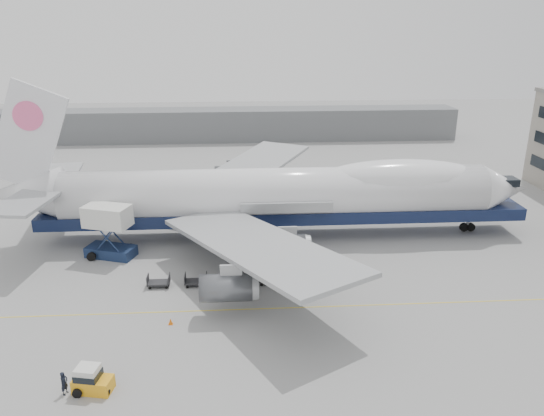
{
  "coord_description": "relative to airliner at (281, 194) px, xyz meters",
  "views": [
    {
      "loc": [
        -4.59,
        -50.41,
        26.09
      ],
      "look_at": [
        -0.92,
        6.0,
        5.93
      ],
      "focal_mm": 35.0,
      "sensor_mm": 36.0,
      "label": 1
    }
  ],
  "objects": [
    {
      "name": "ground_worker",
      "position": [
        -18.37,
        -29.22,
        -4.7
      ],
      "size": [
        0.66,
        0.79,
        1.86
      ],
      "primitive_type": "imported",
      "rotation": [
        0.0,
        0.0,
        1.2
      ],
      "color": "black",
      "rests_on": "ground"
    },
    {
      "name": "dolly_2",
      "position": [
        -6.11,
        -12.83,
        -5.09
      ],
      "size": [
        2.3,
        1.35,
        1.3
      ],
      "color": "#2D2D30",
      "rests_on": "ground"
    },
    {
      "name": "dolly_4",
      "position": [
        1.53,
        -12.83,
        -5.09
      ],
      "size": [
        2.3,
        1.35,
        1.3
      ],
      "color": "#2D2D30",
      "rests_on": "ground"
    },
    {
      "name": "dolly_3",
      "position": [
        -2.29,
        -12.83,
        -5.09
      ],
      "size": [
        2.3,
        1.35,
        1.3
      ],
      "color": "#2D2D30",
      "rests_on": "ground"
    },
    {
      "name": "baggage_tug",
      "position": [
        -16.49,
        -29.0,
        -4.71
      ],
      "size": [
        3.06,
        2.04,
        2.06
      ],
      "rotation": [
        0.0,
        0.0,
        -0.2
      ],
      "color": "#F1A216",
      "rests_on": "ground"
    },
    {
      "name": "dolly_0",
      "position": [
        -13.75,
        -12.83,
        -5.09
      ],
      "size": [
        2.3,
        1.35,
        1.3
      ],
      "color": "#2D2D30",
      "rests_on": "ground"
    },
    {
      "name": "catering_truck",
      "position": [
        -20.3,
        -4.9,
        -2.16
      ],
      "size": [
        6.11,
        5.01,
        6.22
      ],
      "rotation": [
        0.0,
        0.0,
        -0.32
      ],
      "color": "#18284A",
      "rests_on": "ground"
    },
    {
      "name": "hangar",
      "position": [
        -10.64,
        58.0,
        -2.12
      ],
      "size": [
        110.0,
        8.0,
        7.0
      ],
      "primitive_type": "cube",
      "color": "slate",
      "rests_on": "ground"
    },
    {
      "name": "apron_line",
      "position": [
        -0.64,
        -18.0,
        -5.62
      ],
      "size": [
        60.0,
        0.15,
        0.01
      ],
      "primitive_type": "cube",
      "color": "gold",
      "rests_on": "ground"
    },
    {
      "name": "ground",
      "position": [
        -0.64,
        -12.0,
        -5.62
      ],
      "size": [
        260.0,
        260.0,
        0.0
      ],
      "primitive_type": "plane",
      "color": "gray",
      "rests_on": "ground"
    },
    {
      "name": "airliner",
      "position": [
        0.0,
        0.0,
        0.0
      ],
      "size": [
        67.0,
        55.3,
        19.98
      ],
      "color": "white",
      "rests_on": "ground"
    },
    {
      "name": "dolly_1",
      "position": [
        -9.93,
        -12.83,
        -5.09
      ],
      "size": [
        2.3,
        1.35,
        1.3
      ],
      "color": "#2D2D30",
      "rests_on": "ground"
    },
    {
      "name": "traffic_cone",
      "position": [
        -11.71,
        -20.17,
        -5.34
      ],
      "size": [
        0.41,
        0.41,
        0.6
      ],
      "rotation": [
        0.0,
        0.0,
        0.4
      ],
      "color": "#D8600B",
      "rests_on": "ground"
    }
  ]
}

